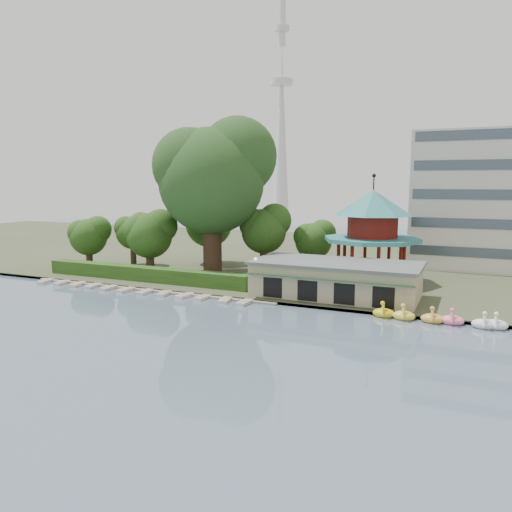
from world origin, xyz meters
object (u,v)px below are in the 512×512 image
Objects in this scene: dock at (148,290)px; boathouse at (335,279)px; big_tree at (214,173)px; pavilion at (372,227)px.

boathouse is at bearing 12.24° from dock.
boathouse is 0.86× the size of big_tree.
pavilion is at bearing 78.72° from boathouse.
pavilion reaches higher than boathouse.
boathouse is 23.13m from big_tree.
pavilion reaches higher than dock.
pavilion is at bearing 31.66° from dock.
pavilion is (24.00, 14.80, 7.36)m from dock.
pavilion is 0.63× the size of big_tree.
dock is at bearing -106.15° from big_tree.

